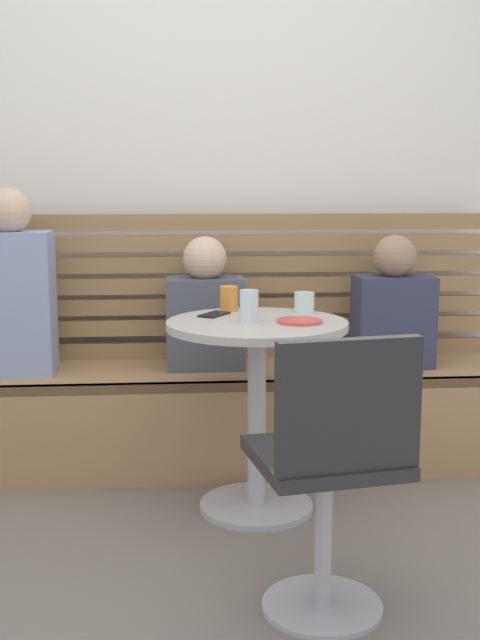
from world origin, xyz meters
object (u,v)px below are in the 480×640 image
(cafe_table, at_px, (257,379))
(person_child_left, at_px, (205,311))
(booth_bench, at_px, (216,417))
(phone_on_table, at_px, (214,314))
(plate_small, at_px, (300,321))
(person_child_middle, at_px, (393,309))
(cup_tumbler_orange, at_px, (229,298))
(cup_glass_short, at_px, (304,302))
(person_adult, at_px, (12,291))
(cup_glass_tall, at_px, (249,306))
(white_chair, at_px, (333,466))

(cafe_table, xyz_separation_m, person_child_left, (-0.17, 0.55, 0.17))
(booth_bench, relative_size, phone_on_table, 19.29)
(person_child_left, bearing_deg, plate_small, -61.26)
(person_child_middle, xyz_separation_m, plate_small, (-0.51, -0.56, 0.05))
(phone_on_table, bearing_deg, cafe_table, 170.26)
(cup_tumbler_orange, relative_size, cup_glass_short, 1.25)
(plate_small, distance_m, phone_on_table, 0.36)
(cafe_table, bearing_deg, cup_glass_short, 42.75)
(person_adult, distance_m, person_child_left, 0.83)
(person_adult, height_order, cup_glass_short, person_adult)
(cup_glass_tall, bearing_deg, cafe_table, 32.56)
(cup_glass_tall, height_order, cup_glass_short, cup_glass_tall)
(cafe_table, relative_size, person_child_middle, 1.27)
(booth_bench, xyz_separation_m, cup_glass_short, (0.34, -0.32, 0.56))
(cafe_table, bearing_deg, person_child_middle, 38.02)
(person_child_left, distance_m, cup_glass_short, 0.53)
(person_child_left, bearing_deg, white_chair, -77.31)
(booth_bench, height_order, plate_small, plate_small)
(booth_bench, height_order, person_child_left, person_child_left)
(cup_glass_tall, bearing_deg, person_child_left, 104.03)
(person_child_middle, relative_size, cup_glass_tall, 4.87)
(booth_bench, relative_size, plate_small, 15.88)
(white_chair, bearing_deg, phone_on_table, 106.70)
(cup_tumbler_orange, bearing_deg, booth_bench, 99.65)
(plate_small, bearing_deg, cup_tumbler_orange, 128.99)
(cup_glass_tall, bearing_deg, person_child_middle, 37.79)
(cup_tumbler_orange, distance_m, phone_on_table, 0.14)
(cafe_table, bearing_deg, person_child_left, 107.59)
(cup_tumbler_orange, bearing_deg, white_chair, -78.26)
(cafe_table, relative_size, cup_tumbler_orange, 7.40)
(white_chair, relative_size, phone_on_table, 6.07)
(white_chair, height_order, cup_glass_short, white_chair)
(booth_bench, bearing_deg, white_chair, -78.67)
(booth_bench, xyz_separation_m, person_adult, (-0.86, -0.00, 0.57))
(cup_tumbler_orange, bearing_deg, cafe_table, -70.57)
(cup_glass_short, bearing_deg, person_child_left, 137.17)
(person_child_left, distance_m, phone_on_table, 0.41)
(person_child_middle, relative_size, cup_tumbler_orange, 5.84)
(cup_glass_short, bearing_deg, booth_bench, 137.22)
(person_child_left, distance_m, cup_glass_tall, 0.59)
(cafe_table, bearing_deg, cup_tumbler_orange, 109.43)
(white_chair, xyz_separation_m, cup_glass_tall, (-0.16, 0.79, 0.34))
(cup_glass_tall, bearing_deg, cup_tumbler_orange, 101.80)
(plate_small, bearing_deg, cafe_table, 162.65)
(person_child_middle, distance_m, cup_glass_short, 0.56)
(white_chair, height_order, person_child_left, person_child_left)
(person_adult, xyz_separation_m, cup_glass_short, (1.20, -0.31, -0.01))
(white_chair, distance_m, phone_on_table, 1.03)
(white_chair, distance_m, person_child_middle, 1.45)
(phone_on_table, bearing_deg, plate_small, -178.82)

